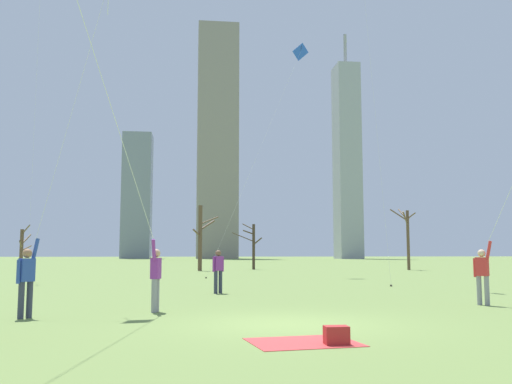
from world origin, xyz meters
TOP-DOWN VIEW (x-y plane):
  - ground_plane at (0.00, 0.00)m, footprint 400.00×400.00m
  - kite_flyer_midfield_center_red at (-3.43, 1.61)m, footprint 3.35×8.68m
  - kite_flyer_foreground_left_purple at (6.78, 2.78)m, footprint 3.69×6.97m
  - kite_flyer_far_back_white at (-5.78, 2.12)m, footprint 1.89×3.68m
  - bystander_watching_nearby at (-1.05, 9.21)m, footprint 0.44×0.35m
  - distant_kite_high_overhead_blue at (5.16, 25.61)m, footprint 7.36×4.39m
  - picnic_spot at (0.08, -2.66)m, footprint 1.98×1.65m
  - bare_tree_left_of_center at (17.07, 35.78)m, footprint 2.12×3.07m
  - bare_tree_far_right_edge at (-16.35, 38.25)m, footprint 1.11×3.20m
  - bare_tree_center at (-1.15, 35.75)m, footprint 2.25×2.06m
  - bare_tree_rightmost at (3.66, 38.94)m, footprint 2.66×1.61m
  - skyline_short_annex at (-15.55, 134.71)m, footprint 7.31×8.53m
  - skyline_mid_tower_left at (37.07, 123.30)m, footprint 5.66×7.37m
  - skyline_squat_block at (4.85, 130.20)m, footprint 10.37×9.24m

SIDE VIEW (x-z plane):
  - ground_plane at x=0.00m, z-range 0.00..0.00m
  - picnic_spot at x=0.08m, z-range -0.06..0.25m
  - bystander_watching_nearby at x=-1.05m, z-range 0.09..1.71m
  - bare_tree_far_right_edge at x=-16.35m, z-range 0.00..3.89m
  - kite_flyer_far_back_white at x=-5.78m, z-range -3.40..7.53m
  - bare_tree_rightmost at x=3.66m, z-range 0.13..4.35m
  - kite_flyer_midfield_center_red at x=-3.43m, z-range -3.48..8.48m
  - kite_flyer_foreground_left_purple at x=6.78m, z-range -4.99..10.23m
  - bare_tree_center at x=-1.15m, z-range 0.14..5.67m
  - bare_tree_left_of_center at x=17.07m, z-range 0.34..5.89m
  - distant_kite_high_overhead_blue at x=5.16m, z-range 6.59..22.97m
  - skyline_short_annex at x=-15.55m, z-range 0.00..32.14m
  - skyline_mid_tower_left at x=37.07m, z-range -4.13..53.18m
  - skyline_squat_block at x=4.85m, z-range 0.00..60.24m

